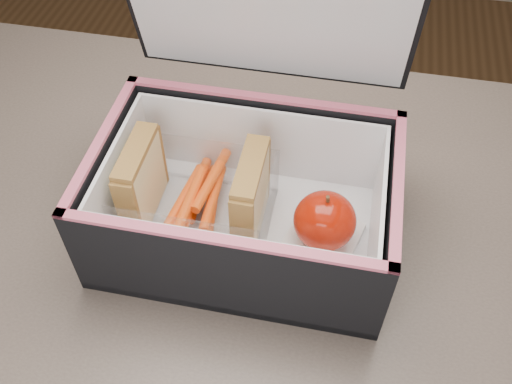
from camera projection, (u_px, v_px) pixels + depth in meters
kitchen_table at (261, 319)px, 0.68m from camera, size 1.20×0.80×0.75m
lunch_bag at (246, 192)px, 0.61m from camera, size 0.31×0.26×0.31m
plastic_tub at (197, 198)px, 0.63m from camera, size 0.16×0.12×0.07m
sandwich_left at (141, 180)px, 0.62m from camera, size 0.02×0.08×0.09m
sandwich_right at (251, 196)px, 0.61m from camera, size 0.02×0.09×0.10m
carrot_sticks at (200, 198)px, 0.65m from camera, size 0.06×0.16×0.03m
paper_napkin at (322, 238)px, 0.63m from camera, size 0.09×0.09×0.01m
red_apple at (325, 221)px, 0.60m from camera, size 0.09×0.09×0.07m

